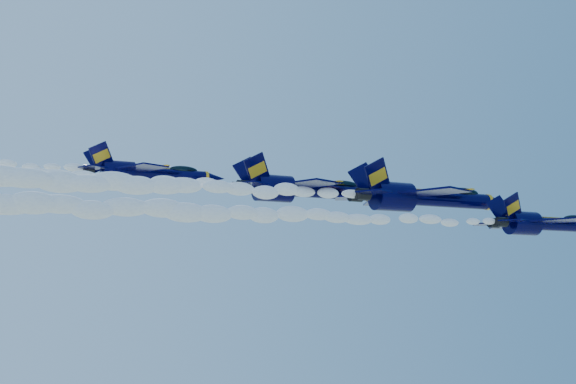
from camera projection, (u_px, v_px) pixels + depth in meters
name	position (u px, v px, depth m)	size (l,w,h in m)	color
jet_lead	(546.00, 223.00, 82.84)	(15.78, 12.94, 5.86)	black
smoke_trail_jet_lead	(248.00, 213.00, 68.65)	(53.17, 2.14, 1.92)	white
jet_second	(424.00, 197.00, 85.61)	(20.00, 16.40, 7.43)	black
smoke_trail_jet_second	(93.00, 182.00, 70.65)	(53.17, 2.71, 2.44)	white
jet_third	(305.00, 189.00, 85.52)	(18.44, 15.13, 6.85)	black
jet_fourth	(147.00, 173.00, 86.42)	(15.84, 13.00, 5.89)	black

